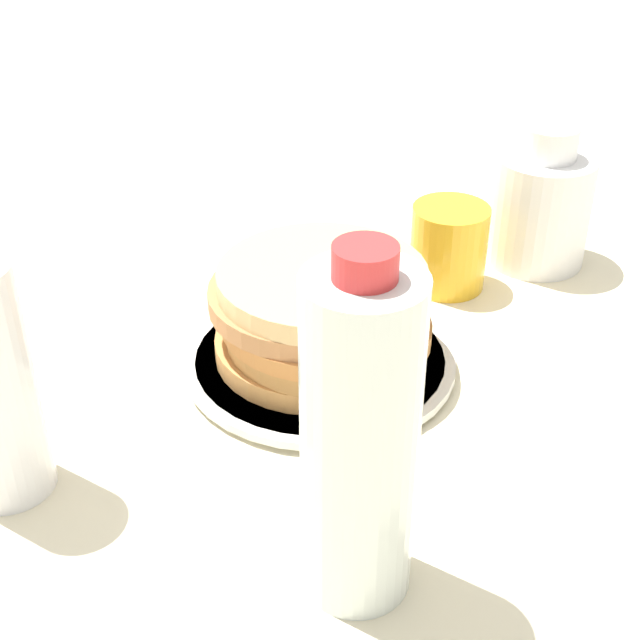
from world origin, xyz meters
TOP-DOWN VIEW (x-y plane):
  - ground_plane at (0.00, 0.00)m, footprint 4.00×4.00m
  - plate at (0.03, 0.03)m, footprint 0.22×0.22m
  - pancake_stack at (0.03, 0.03)m, footprint 0.17×0.18m
  - juice_glass at (-0.09, 0.16)m, footprint 0.07×0.07m
  - cream_jug at (-0.13, 0.26)m, footprint 0.10×0.10m
  - water_bottle_mid at (0.25, 0.02)m, footprint 0.07×0.07m

SIDE VIEW (x-z plane):
  - ground_plane at x=0.00m, z-range 0.00..0.00m
  - plate at x=0.03m, z-range 0.00..0.01m
  - juice_glass at x=-0.09m, z-range 0.00..0.08m
  - pancake_stack at x=0.03m, z-range 0.01..0.09m
  - cream_jug at x=-0.13m, z-range -0.01..0.13m
  - water_bottle_mid at x=0.25m, z-range -0.01..0.23m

